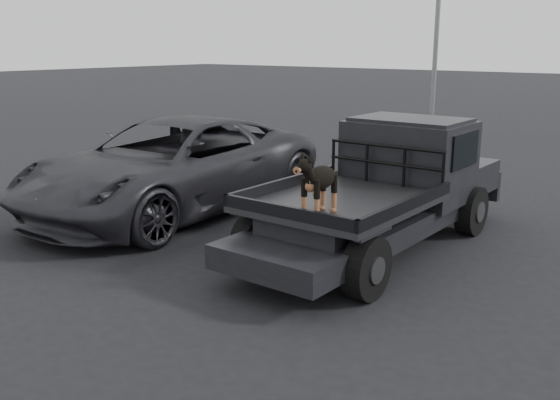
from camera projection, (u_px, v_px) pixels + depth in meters
The scene contains 6 objects.
ground at pixel (291, 294), 7.40m from camera, with size 120.00×120.00×0.00m, color black.
flatbed_ute at pixel (376, 217), 8.93m from camera, with size 2.00×5.40×0.92m, color black, non-canonical shape.
ute_cab at pixel (409, 147), 9.44m from camera, with size 1.72×1.30×0.88m, color black, non-canonical shape.
headache_rack at pixel (385, 165), 8.91m from camera, with size 1.80×0.08×0.55m, color black, non-canonical shape.
dog at pixel (319, 183), 7.32m from camera, with size 0.32×0.60×0.74m, color black, non-canonical shape.
parked_suv at pixel (173, 166), 10.84m from camera, with size 2.69×5.84×1.62m, color #2C2B30.
Camera 1 is at (4.13, -5.53, 2.89)m, focal length 40.00 mm.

